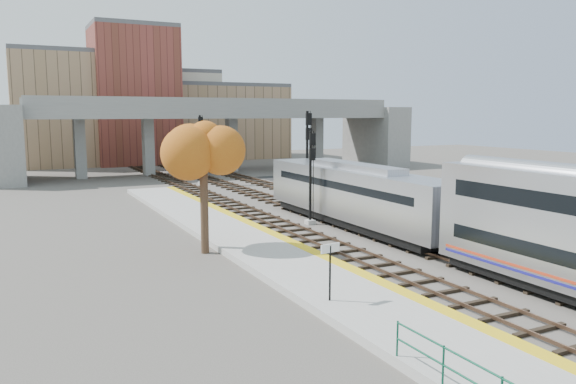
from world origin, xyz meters
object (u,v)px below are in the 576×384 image
car_b (348,179)px  car_a (334,185)px  locomotive (354,194)px  signal_mast_near (311,180)px  signal_mast_far (201,150)px  signal_mast_mid (307,157)px  car_c (368,174)px  tree (203,148)px

car_b → car_a: bearing=-134.0°
locomotive → signal_mast_near: (-2.10, 2.16, 0.80)m
car_b → signal_mast_far: bearing=157.1°
signal_mast_mid → car_b: signal_mast_mid is taller
signal_mast_far → car_b: 16.17m
locomotive → signal_mast_far: 26.76m
signal_mast_far → car_a: (10.22, -10.71, -3.13)m
car_c → signal_mast_near: bearing=-139.0°
signal_mast_mid → car_b: size_ratio=2.22×
tree → car_b: 32.65m
car_c → signal_mast_far: bearing=162.1°
car_a → car_b: 5.70m
signal_mast_far → car_b: size_ratio=2.11×
signal_mast_mid → car_a: bearing=43.1°
locomotive → signal_mast_mid: signal_mast_mid is taller
locomotive → car_c: size_ratio=5.16×
signal_mast_far → signal_mast_near: bearing=-90.0°
tree → car_a: bearing=43.3°
signal_mast_mid → car_c: signal_mast_mid is taller
signal_mast_mid → car_a: size_ratio=2.25×
tree → car_a: (19.30, 18.22, -5.15)m
signal_mast_far → car_b: signal_mast_far is taller
car_a → car_b: bearing=38.2°
signal_mast_near → signal_mast_far: 24.48m
locomotive → car_c: locomotive is taller
car_a → locomotive: bearing=-122.5°
signal_mast_far → tree: tree is taller
signal_mast_far → car_c: size_ratio=2.01×
car_a → car_b: car_a is taller
locomotive → signal_mast_mid: bearing=78.9°
signal_mast_near → car_c: size_ratio=1.74×
tree → locomotive: bearing=11.6°
locomotive → car_b: locomotive is taller
signal_mast_far → car_c: bearing=-11.6°
locomotive → signal_mast_near: size_ratio=2.96×
tree → car_a: tree is taller
car_b → car_c: (4.66, 2.87, -0.04)m
tree → car_c: 37.97m
signal_mast_far → car_c: 19.67m
car_c → tree: bearing=-144.6°
locomotive → car_c: bearing=53.3°
signal_mast_far → car_b: (14.34, -6.78, -3.14)m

